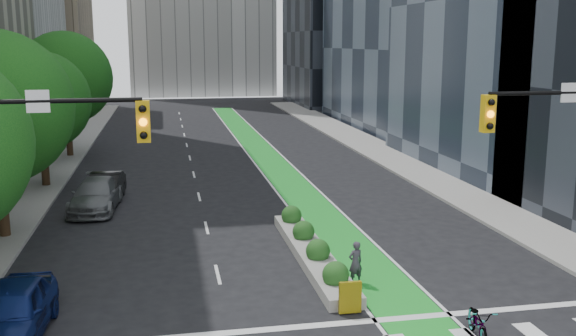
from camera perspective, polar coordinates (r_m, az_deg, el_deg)
name	(u,v)px	position (r m, az deg, el deg)	size (l,w,h in m)	color
sidewalk_left	(41,176)	(42.44, -21.08, -0.67)	(3.60, 90.00, 0.15)	gray
sidewalk_right	(403,163)	(44.70, 10.19, 0.47)	(3.60, 90.00, 0.15)	gray
bike_lane_paint	(265,155)	(47.22, -2.04, 1.13)	(2.20, 70.00, 0.01)	green
building_tan_far	(23,0)	(83.60, -22.50, 13.61)	(14.00, 16.00, 26.00)	tan
tree_midfar	(40,101)	(38.70, -21.17, 5.55)	(5.60, 5.60, 7.76)	black
tree_far	(65,78)	(48.50, -19.19, 7.55)	(6.60, 6.60, 9.00)	black
median_planter	(312,249)	(24.87, 2.10, -7.24)	(1.20, 10.26, 1.10)	gray
bicycle	(478,323)	(19.09, 16.57, -13.08)	(0.71, 2.03, 1.07)	gray
cyclist	(355,263)	(22.40, 6.02, -8.36)	(0.55, 0.36, 1.52)	#3B3540
parked_car_left_near	(12,312)	(19.91, -23.33, -11.67)	(1.89, 4.70, 1.60)	#0D1B53
parked_car_left_mid	(105,188)	(34.78, -15.95, -1.71)	(1.56, 4.48, 1.48)	black
parked_car_left_far	(96,195)	(33.19, -16.70, -2.31)	(2.13, 5.23, 1.52)	#5D6063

